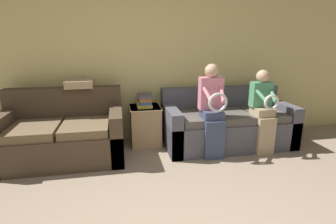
{
  "coord_description": "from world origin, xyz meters",
  "views": [
    {
      "loc": [
        -0.43,
        -1.31,
        1.55
      ],
      "look_at": [
        0.14,
        1.63,
        0.72
      ],
      "focal_mm": 28.0,
      "sensor_mm": 36.0,
      "label": 1
    }
  ],
  "objects_px": {
    "couch_main": "(226,124)",
    "book_stack": "(145,101)",
    "side_shelf": "(145,125)",
    "couch_side": "(64,135)",
    "throw_pillow": "(80,83)",
    "child_right_seated": "(263,108)",
    "child_left_seated": "(212,107)"
  },
  "relations": [
    {
      "from": "side_shelf",
      "to": "child_right_seated",
      "type": "bearing_deg",
      "value": -20.27
    },
    {
      "from": "couch_main",
      "to": "side_shelf",
      "type": "height_order",
      "value": "couch_main"
    },
    {
      "from": "child_left_seated",
      "to": "child_right_seated",
      "type": "bearing_deg",
      "value": -0.41
    },
    {
      "from": "couch_side",
      "to": "side_shelf",
      "type": "xyz_separation_m",
      "value": [
        1.13,
        0.29,
        -0.02
      ]
    },
    {
      "from": "couch_side",
      "to": "book_stack",
      "type": "bearing_deg",
      "value": 14.46
    },
    {
      "from": "couch_main",
      "to": "side_shelf",
      "type": "bearing_deg",
      "value": 169.67
    },
    {
      "from": "child_left_seated",
      "to": "book_stack",
      "type": "bearing_deg",
      "value": 145.27
    },
    {
      "from": "child_right_seated",
      "to": "book_stack",
      "type": "xyz_separation_m",
      "value": [
        -1.58,
        0.59,
        0.04
      ]
    },
    {
      "from": "couch_side",
      "to": "throw_pillow",
      "type": "bearing_deg",
      "value": 54.11
    },
    {
      "from": "couch_main",
      "to": "book_stack",
      "type": "relative_size",
      "value": 5.76
    },
    {
      "from": "child_right_seated",
      "to": "side_shelf",
      "type": "xyz_separation_m",
      "value": [
        -1.58,
        0.58,
        -0.34
      ]
    },
    {
      "from": "book_stack",
      "to": "throw_pillow",
      "type": "relative_size",
      "value": 0.89
    },
    {
      "from": "couch_side",
      "to": "child_left_seated",
      "type": "height_order",
      "value": "child_left_seated"
    },
    {
      "from": "child_left_seated",
      "to": "side_shelf",
      "type": "distance_m",
      "value": 1.09
    },
    {
      "from": "couch_side",
      "to": "book_stack",
      "type": "distance_m",
      "value": 1.22
    },
    {
      "from": "couch_main",
      "to": "couch_side",
      "type": "xyz_separation_m",
      "value": [
        -2.33,
        -0.06,
        0.01
      ]
    },
    {
      "from": "couch_main",
      "to": "side_shelf",
      "type": "relative_size",
      "value": 3.21
    },
    {
      "from": "child_right_seated",
      "to": "side_shelf",
      "type": "distance_m",
      "value": 1.72
    },
    {
      "from": "couch_side",
      "to": "book_stack",
      "type": "xyz_separation_m",
      "value": [
        1.12,
        0.29,
        0.36
      ]
    },
    {
      "from": "couch_side",
      "to": "child_left_seated",
      "type": "distance_m",
      "value": 2.02
    },
    {
      "from": "couch_side",
      "to": "throw_pillow",
      "type": "xyz_separation_m",
      "value": [
        0.22,
        0.31,
        0.64
      ]
    },
    {
      "from": "couch_side",
      "to": "side_shelf",
      "type": "bearing_deg",
      "value": 14.23
    },
    {
      "from": "child_right_seated",
      "to": "book_stack",
      "type": "bearing_deg",
      "value": 159.59
    },
    {
      "from": "throw_pillow",
      "to": "couch_side",
      "type": "bearing_deg",
      "value": -125.89
    },
    {
      "from": "couch_main",
      "to": "couch_side",
      "type": "relative_size",
      "value": 1.21
    },
    {
      "from": "couch_main",
      "to": "throw_pillow",
      "type": "xyz_separation_m",
      "value": [
        -2.11,
        0.25,
        0.65
      ]
    },
    {
      "from": "throw_pillow",
      "to": "child_right_seated",
      "type": "bearing_deg",
      "value": -13.8
    },
    {
      "from": "couch_side",
      "to": "book_stack",
      "type": "relative_size",
      "value": 4.77
    },
    {
      "from": "child_left_seated",
      "to": "child_right_seated",
      "type": "relative_size",
      "value": 1.08
    },
    {
      "from": "child_right_seated",
      "to": "throw_pillow",
      "type": "distance_m",
      "value": 2.57
    },
    {
      "from": "child_right_seated",
      "to": "throw_pillow",
      "type": "relative_size",
      "value": 3.14
    },
    {
      "from": "book_stack",
      "to": "throw_pillow",
      "type": "distance_m",
      "value": 0.94
    }
  ]
}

